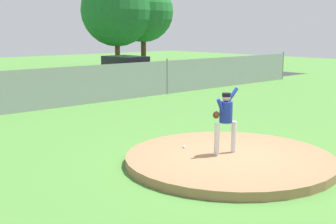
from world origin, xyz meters
TOP-DOWN VIEW (x-y plane):
  - ground_plane at (0.00, 6.00)m, footprint 80.00×80.00m
  - asphalt_strip at (0.00, 14.50)m, footprint 44.00×7.00m
  - pitchers_mound at (0.00, 0.00)m, footprint 5.12×5.12m
  - pitcher_youth at (-0.00, 0.16)m, footprint 0.79×0.32m
  - baseball at (-0.38, 1.23)m, footprint 0.07×0.07m
  - chainlink_fence at (0.00, 10.00)m, footprint 34.49×0.07m
  - parked_car_charcoal at (7.41, 14.27)m, footprint 1.97×4.52m
  - tree_broad_right at (13.17, 23.13)m, footprint 5.75×5.75m
  - tree_slender_far at (15.78, 22.97)m, footprint 5.10×5.10m

SIDE VIEW (x-z plane):
  - ground_plane at x=0.00m, z-range 0.00..0.00m
  - asphalt_strip at x=0.00m, z-range 0.00..0.01m
  - pitchers_mound at x=0.00m, z-range 0.00..0.21m
  - baseball at x=-0.38m, z-range 0.21..0.28m
  - parked_car_charcoal at x=7.41m, z-range -0.04..1.69m
  - chainlink_fence at x=0.00m, z-range -0.05..1.76m
  - pitcher_youth at x=0.00m, z-range 0.33..1.97m
  - tree_slender_far at x=15.78m, z-range 1.09..8.40m
  - tree_broad_right at x=13.17m, z-range 0.95..8.60m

